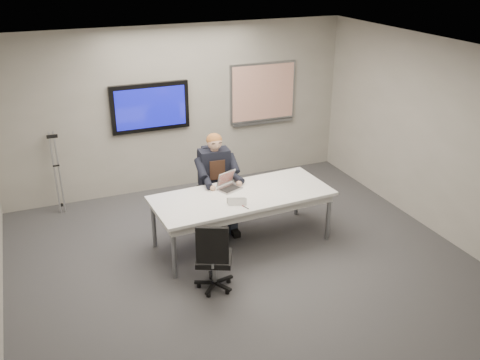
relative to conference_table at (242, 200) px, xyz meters
name	(u,v)px	position (x,y,z in m)	size (l,w,h in m)	color
floor	(248,270)	(-0.20, -0.69, -0.68)	(6.00, 6.00, 0.02)	#3D3D40
ceiling	(250,56)	(-0.20, -0.69, 2.12)	(6.00, 6.00, 0.02)	silver
wall_back	(179,109)	(-0.20, 2.31, 0.72)	(6.00, 0.02, 2.80)	gray
wall_front	(408,317)	(-0.20, -3.69, 0.72)	(6.00, 0.02, 2.80)	gray
wall_right	(444,141)	(2.80, -0.69, 0.72)	(0.02, 6.00, 2.80)	gray
conference_table	(242,200)	(0.00, 0.00, 0.00)	(2.55, 1.17, 0.77)	white
tv_display	(150,107)	(-0.70, 2.25, 0.82)	(1.30, 0.09, 0.80)	black
whiteboard	(263,93)	(1.35, 2.28, 0.85)	(1.25, 0.08, 1.10)	gray
office_chair_far	(214,199)	(-0.12, 0.85, -0.34)	(0.61, 0.61, 1.09)	black
office_chair_near	(214,269)	(-0.76, -0.93, -0.38)	(0.61, 0.61, 0.96)	black
seated_person	(219,192)	(-0.13, 0.58, -0.10)	(0.46, 0.78, 1.44)	#202735
crutch	(57,171)	(-2.30, 2.10, -0.01)	(0.18, 0.33, 1.35)	#A4A6AC
laptop	(228,184)	(-0.10, 0.27, 0.14)	(0.38, 0.41, 0.22)	#AFAFB2
name_tent	(237,201)	(-0.19, -0.27, 0.14)	(0.25, 0.07, 0.10)	silver
pen	(245,207)	(-0.12, -0.40, 0.09)	(0.01, 0.01, 0.13)	black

